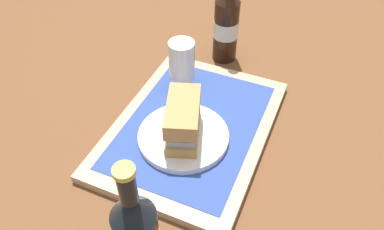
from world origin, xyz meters
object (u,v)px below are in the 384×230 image
beer_glass (182,64)px  beer_bottle (226,24)px  sandwich (185,119)px  plate (185,137)px

beer_glass → beer_bottle: 0.19m
sandwich → beer_bottle: beer_bottle is taller
plate → beer_glass: 0.18m
plate → beer_glass: beer_glass is taller
plate → sandwich: size_ratio=1.32×
plate → beer_glass: size_ratio=1.52×
beer_glass → beer_bottle: bearing=-13.2°
plate → sandwich: (0.00, 0.00, 0.05)m
plate → beer_glass: (0.15, 0.08, 0.06)m
sandwich → beer_bottle: (0.33, 0.03, 0.03)m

